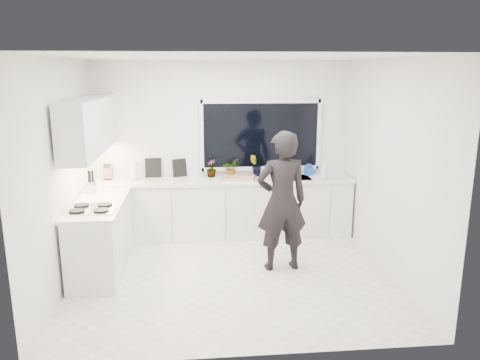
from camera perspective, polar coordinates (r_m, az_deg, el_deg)
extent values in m
cube|color=beige|center=(6.11, -1.03, -11.55)|extent=(4.00, 3.50, 0.02)
cube|color=white|center=(7.40, -2.13, 3.92)|extent=(4.00, 0.02, 2.70)
cube|color=white|center=(5.88, -21.02, 0.53)|extent=(0.02, 3.50, 2.70)
cube|color=white|center=(6.16, 17.92, 1.33)|extent=(0.02, 3.50, 2.70)
cube|color=white|center=(5.54, -1.15, 14.87)|extent=(4.00, 3.50, 0.02)
cube|color=black|center=(7.39, 2.55, 5.47)|extent=(1.80, 0.02, 1.00)
cube|color=white|center=(7.30, -1.92, -3.54)|extent=(3.92, 0.58, 0.88)
cube|color=white|center=(6.37, -16.55, -6.69)|extent=(0.58, 1.60, 0.88)
cube|color=silver|center=(7.17, -1.95, -0.05)|extent=(3.94, 0.62, 0.04)
cube|color=silver|center=(6.23, -16.83, -2.71)|extent=(0.62, 1.60, 0.04)
cube|color=white|center=(6.41, -17.86, 6.33)|extent=(0.34, 2.10, 0.70)
cube|color=silver|center=(7.33, 6.28, -0.08)|extent=(0.58, 0.42, 0.14)
cylinder|color=silver|center=(7.48, 6.00, 1.47)|extent=(0.03, 0.03, 0.22)
cube|color=black|center=(5.90, -17.69, -3.32)|extent=(0.56, 0.48, 0.03)
imported|color=black|center=(6.02, 5.11, -2.62)|extent=(0.71, 0.51, 1.83)
cube|color=#B6B7BB|center=(7.16, -0.13, 0.23)|extent=(0.58, 0.47, 0.03)
cube|color=red|center=(7.16, -0.13, 0.36)|extent=(0.52, 0.42, 0.01)
cylinder|color=blue|center=(7.52, 8.37, 1.11)|extent=(0.18, 0.18, 0.13)
cylinder|color=silver|center=(7.30, -12.73, 1.06)|extent=(0.13, 0.13, 0.26)
cube|color=olive|center=(7.40, -15.79, 0.90)|extent=(0.14, 0.11, 0.22)
cylinder|color=silver|center=(6.67, -17.66, -0.84)|extent=(0.17, 0.17, 0.16)
cube|color=black|center=(7.37, -7.38, 1.49)|extent=(0.21, 0.09, 0.28)
cube|color=black|center=(7.40, -10.53, 1.49)|extent=(0.25, 0.03, 0.30)
imported|color=#26662D|center=(7.30, -3.53, 1.45)|extent=(0.21, 0.21, 0.28)
imported|color=#26662D|center=(7.31, -1.16, 1.47)|extent=(0.30, 0.32, 0.27)
imported|color=#26662D|center=(7.34, 1.91, 1.76)|extent=(0.22, 0.19, 0.33)
imported|color=#D8BF66|center=(7.25, 10.19, 1.22)|extent=(0.11, 0.11, 0.29)
imported|color=#D8BF66|center=(7.31, 11.41, 0.88)|extent=(0.11, 0.11, 0.19)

